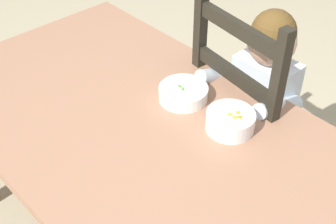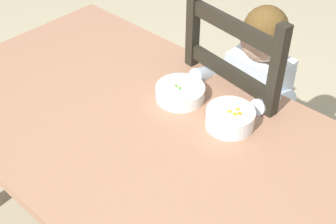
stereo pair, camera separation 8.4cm
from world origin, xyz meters
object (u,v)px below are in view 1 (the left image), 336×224
dining_chair (253,125)px  spoon (221,113)px  dining_table (147,146)px  child_figure (259,94)px  bowl_of_peas (183,93)px  bowl_of_carrots (230,121)px

dining_chair → spoon: dining_chair is taller
dining_table → child_figure: 0.48m
dining_table → bowl_of_peas: 0.22m
dining_chair → bowl_of_carrots: (0.11, -0.29, 0.26)m
dining_table → dining_chair: (0.07, 0.48, -0.14)m
bowl_of_carrots → spoon: (-0.06, 0.03, -0.03)m
bowl_of_carrots → spoon: bowl_of_carrots is taller
spoon → bowl_of_peas: bearing=-168.0°
bowl_of_peas → bowl_of_carrots: 0.21m
dining_table → bowl_of_peas: size_ratio=9.51×
dining_chair → spoon: 0.36m
dining_table → bowl_of_peas: (-0.02, 0.18, 0.11)m
dining_table → spoon: spoon is taller
dining_chair → child_figure: (0.01, -0.00, 0.16)m
child_figure → bowl_of_peas: (-0.10, -0.29, 0.10)m
dining_table → bowl_of_carrots: bearing=44.6°
child_figure → bowl_of_peas: 0.32m
dining_table → dining_chair: size_ratio=1.54×
bowl_of_carrots → spoon: bearing=154.9°
spoon → child_figure: bearing=98.5°
bowl_of_carrots → spoon: 0.08m
dining_chair → spoon: size_ratio=8.90×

